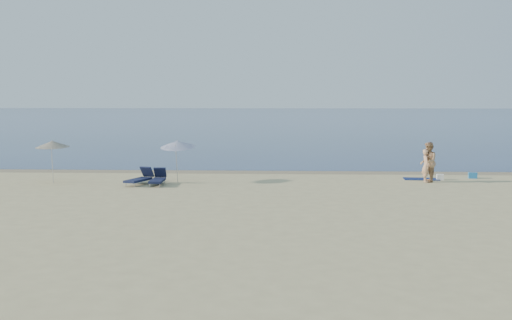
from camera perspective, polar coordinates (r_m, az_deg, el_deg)
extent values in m
plane|color=#C4B783|center=(15.45, 10.52, -9.83)|extent=(160.00, 160.00, 0.00)
cube|color=#0D204E|center=(114.83, 3.77, 3.76)|extent=(240.00, 160.00, 0.01)
cube|color=#847254|center=(34.45, 6.17, -1.11)|extent=(240.00, 1.60, 0.00)
imported|color=tan|center=(31.49, 14.87, -0.48)|extent=(0.38, 0.57, 1.57)
imported|color=tan|center=(31.47, 15.06, -0.18)|extent=(0.86, 1.03, 1.91)
cube|color=#0E1B4A|center=(32.54, 14.48, -1.64)|extent=(1.75, 1.05, 0.03)
cube|color=white|center=(32.51, 16.05, -1.47)|extent=(0.35, 0.30, 0.28)
cube|color=#206CAF|center=(33.64, 18.70, -1.30)|extent=(0.44, 0.34, 0.29)
cylinder|color=silver|center=(30.33, -7.07, -0.36)|extent=(0.08, 0.34, 1.87)
cone|color=white|center=(30.54, -6.99, 1.42)|extent=(1.84, 1.86, 0.55)
sphere|color=silver|center=(30.53, -7.00, 1.73)|extent=(0.05, 0.05, 0.05)
cylinder|color=silver|center=(31.58, -17.65, -0.35)|extent=(0.06, 0.14, 1.88)
cone|color=beige|center=(31.59, -17.65, 1.36)|extent=(1.85, 1.86, 0.38)
sphere|color=silver|center=(31.58, -17.66, 1.66)|extent=(0.06, 0.06, 0.06)
cube|color=#141A37|center=(29.72, -8.77, -1.81)|extent=(0.59, 1.54, 0.10)
cube|color=#141A37|center=(30.43, -8.52, -1.09)|extent=(0.57, 0.38, 0.49)
cylinder|color=#A5A5AD|center=(29.70, -8.34, -2.03)|extent=(0.03, 0.03, 0.22)
cube|color=#151B3B|center=(29.97, -10.45, -1.76)|extent=(1.07, 1.69, 0.11)
cube|color=#151B3B|center=(30.60, -9.66, -1.03)|extent=(0.68, 0.56, 0.51)
cylinder|color=#A5A5AD|center=(29.87, -10.07, -2.01)|extent=(0.03, 0.03, 0.23)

